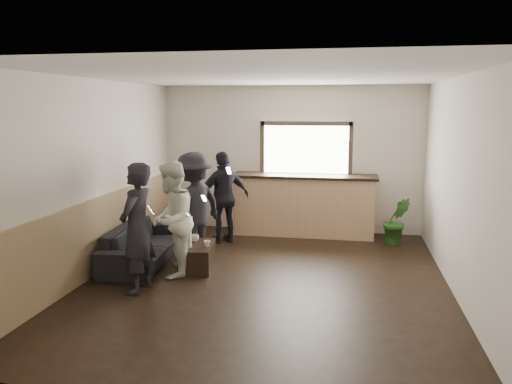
% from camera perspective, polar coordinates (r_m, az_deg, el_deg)
% --- Properties ---
extents(ground, '(5.00, 6.00, 0.01)m').
position_cam_1_polar(ground, '(7.08, 0.97, -10.13)').
color(ground, black).
extents(room_shell, '(5.01, 6.01, 2.80)m').
position_cam_1_polar(room_shell, '(6.88, -5.06, 1.87)').
color(room_shell, silver).
rests_on(room_shell, ground).
extents(bar_counter, '(2.70, 0.68, 2.13)m').
position_cam_1_polar(bar_counter, '(9.46, 5.49, -1.05)').
color(bar_counter, tan).
rests_on(bar_counter, ground).
extents(sofa, '(0.93, 2.06, 0.59)m').
position_cam_1_polar(sofa, '(8.03, -12.72, -5.76)').
color(sofa, black).
rests_on(sofa, ground).
extents(coffee_table, '(0.56, 0.87, 0.36)m').
position_cam_1_polar(coffee_table, '(7.62, -6.70, -7.31)').
color(coffee_table, black).
rests_on(coffee_table, ground).
extents(cup_a, '(0.18, 0.18, 0.10)m').
position_cam_1_polar(cup_a, '(7.74, -7.03, -5.25)').
color(cup_a, silver).
rests_on(cup_a, coffee_table).
extents(cup_b, '(0.11, 0.11, 0.09)m').
position_cam_1_polar(cup_b, '(7.43, -5.59, -5.90)').
color(cup_b, silver).
rests_on(cup_b, coffee_table).
extents(potted_plant, '(0.54, 0.47, 0.85)m').
position_cam_1_polar(potted_plant, '(9.12, 15.76, -3.18)').
color(potted_plant, '#2D6623').
rests_on(potted_plant, ground).
extents(person_a, '(0.49, 0.64, 1.71)m').
position_cam_1_polar(person_a, '(6.64, -13.44, -4.05)').
color(person_a, black).
rests_on(person_a, ground).
extents(person_b, '(0.70, 0.86, 1.65)m').
position_cam_1_polar(person_b, '(7.18, -9.61, -3.11)').
color(person_b, silver).
rests_on(person_b, ground).
extents(person_c, '(1.07, 1.27, 1.71)m').
position_cam_1_polar(person_c, '(7.94, -7.11, -1.61)').
color(person_c, black).
rests_on(person_c, ground).
extents(person_d, '(1.00, 0.90, 1.63)m').
position_cam_1_polar(person_d, '(8.85, -3.68, -0.62)').
color(person_d, black).
rests_on(person_d, ground).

